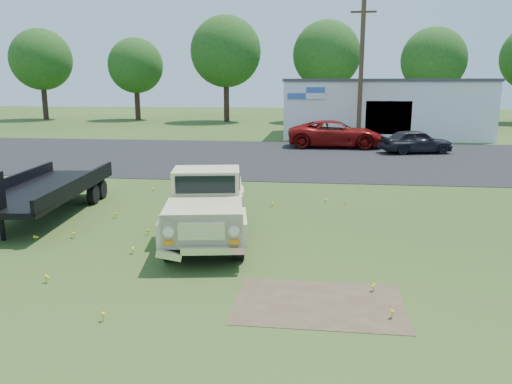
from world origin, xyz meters
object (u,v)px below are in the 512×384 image
vintage_pickup_truck (207,204)px  red_pickup (336,134)px  dark_sedan (416,142)px  flatbed_trailer (44,185)px

vintage_pickup_truck → red_pickup: (3.75, 19.06, -0.09)m
red_pickup → dark_sedan: red_pickup is taller
vintage_pickup_truck → dark_sedan: (8.13, 16.87, -0.24)m
vintage_pickup_truck → flatbed_trailer: bearing=152.2°
red_pickup → dark_sedan: size_ratio=1.50×
flatbed_trailer → vintage_pickup_truck: bearing=-23.8°
flatbed_trailer → red_pickup: size_ratio=1.13×
vintage_pickup_truck → flatbed_trailer: (-5.29, 1.71, -0.01)m
flatbed_trailer → red_pickup: (9.05, 17.34, -0.09)m
flatbed_trailer → red_pickup: 19.56m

